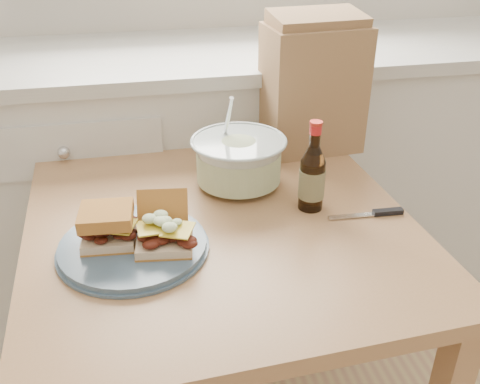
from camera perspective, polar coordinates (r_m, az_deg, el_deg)
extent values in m
cube|color=white|center=(2.00, -1.92, 1.37)|extent=(2.40, 0.60, 0.90)
cube|color=silver|center=(1.82, -2.17, 14.55)|extent=(2.50, 0.64, 0.04)
cube|color=#A97950|center=(1.23, -2.01, -4.01)|extent=(0.91, 0.91, 0.04)
cube|color=#A97950|center=(1.75, -17.31, -8.81)|extent=(0.06, 0.06, 0.69)
cube|color=#A97950|center=(1.84, 7.36, -5.42)|extent=(0.06, 0.06, 0.69)
cylinder|color=#455C70|center=(1.15, -11.32, -5.69)|extent=(0.31, 0.31, 0.02)
cube|color=beige|center=(1.15, -13.78, -4.79)|extent=(0.12, 0.11, 0.02)
cube|color=yellow|center=(1.13, -13.97, -3.38)|extent=(0.07, 0.07, 0.00)
cube|color=#B67930|center=(1.12, -14.10, -2.47)|extent=(0.12, 0.11, 0.03)
cube|color=beige|center=(1.11, -8.05, -5.32)|extent=(0.12, 0.12, 0.02)
cube|color=yellow|center=(1.09, -8.18, -3.80)|extent=(0.07, 0.07, 0.00)
cube|color=#B67930|center=(1.15, -8.23, -2.08)|extent=(0.11, 0.09, 0.10)
cone|color=silver|center=(1.35, -0.14, 3.13)|extent=(0.23, 0.23, 0.12)
cylinder|color=silver|center=(1.36, -0.14, 2.92)|extent=(0.21, 0.21, 0.08)
torus|color=silver|center=(1.33, -0.14, 5.49)|extent=(0.24, 0.24, 0.01)
cylinder|color=silver|center=(1.34, -1.37, 7.49)|extent=(0.02, 0.10, 0.16)
cylinder|color=black|center=(1.26, 7.64, 0.76)|extent=(0.06, 0.06, 0.12)
cone|color=black|center=(1.22, 7.88, 4.06)|extent=(0.06, 0.06, 0.04)
cylinder|color=black|center=(1.21, 8.03, 5.99)|extent=(0.02, 0.02, 0.05)
cylinder|color=#B5181A|center=(1.20, 8.07, 6.63)|extent=(0.03, 0.03, 0.02)
cylinder|color=#AA291F|center=(1.19, 8.12, 7.29)|extent=(0.03, 0.03, 0.01)
cylinder|color=#323A1D|center=(1.26, 7.65, 0.95)|extent=(0.06, 0.06, 0.07)
cube|color=silver|center=(1.27, 12.10, -2.49)|extent=(0.13, 0.02, 0.00)
cube|color=black|center=(1.30, 15.50, -2.04)|extent=(0.07, 0.02, 0.01)
cube|color=#9A694A|center=(1.55, 7.75, 10.83)|extent=(0.28, 0.20, 0.35)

